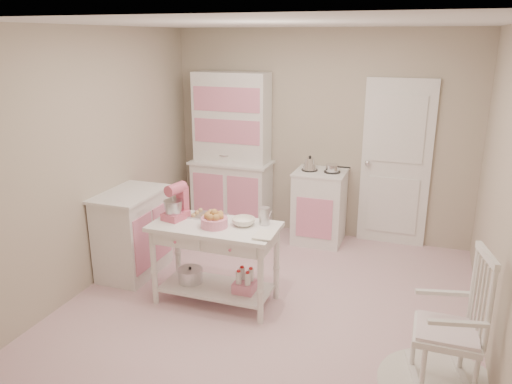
% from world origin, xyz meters
% --- Properties ---
extents(room_shell, '(3.84, 3.84, 2.62)m').
position_xyz_m(room_shell, '(0.00, 0.00, 1.65)').
color(room_shell, '#C77C8E').
rests_on(room_shell, ground).
extents(door, '(0.82, 0.05, 2.04)m').
position_xyz_m(door, '(0.95, 1.87, 1.02)').
color(door, white).
rests_on(door, ground).
extents(hutch, '(1.06, 0.50, 2.08)m').
position_xyz_m(hutch, '(-1.11, 1.66, 1.04)').
color(hutch, white).
rests_on(hutch, ground).
extents(stove, '(0.62, 0.57, 0.92)m').
position_xyz_m(stove, '(0.09, 1.61, 0.46)').
color(stove, white).
rests_on(stove, ground).
extents(base_cabinet, '(0.54, 0.84, 0.92)m').
position_xyz_m(base_cabinet, '(-1.63, 0.07, 0.46)').
color(base_cabinet, white).
rests_on(base_cabinet, ground).
extents(rocking_chair, '(0.63, 0.81, 1.10)m').
position_xyz_m(rocking_chair, '(1.56, -0.81, 0.55)').
color(rocking_chair, white).
rests_on(rocking_chair, ground).
extents(work_table, '(1.20, 0.60, 0.80)m').
position_xyz_m(work_table, '(-0.53, -0.21, 0.40)').
color(work_table, white).
rests_on(work_table, ground).
extents(stand_mixer, '(0.26, 0.32, 0.34)m').
position_xyz_m(stand_mixer, '(-0.95, -0.19, 0.97)').
color(stand_mixer, '#D15873').
rests_on(stand_mixer, work_table).
extents(cookie_tray, '(0.34, 0.24, 0.02)m').
position_xyz_m(cookie_tray, '(-0.68, -0.03, 0.81)').
color(cookie_tray, silver).
rests_on(cookie_tray, work_table).
extents(bread_basket, '(0.25, 0.25, 0.09)m').
position_xyz_m(bread_basket, '(-0.51, -0.26, 0.85)').
color(bread_basket, pink).
rests_on(bread_basket, work_table).
extents(mixing_bowl, '(0.22, 0.22, 0.07)m').
position_xyz_m(mixing_bowl, '(-0.27, -0.13, 0.83)').
color(mixing_bowl, white).
rests_on(mixing_bowl, work_table).
extents(metal_pitcher, '(0.10, 0.10, 0.17)m').
position_xyz_m(metal_pitcher, '(-0.09, -0.05, 0.89)').
color(metal_pitcher, silver).
rests_on(metal_pitcher, work_table).
extents(recipe_book, '(0.18, 0.24, 0.02)m').
position_xyz_m(recipe_book, '(-0.08, -0.33, 0.81)').
color(recipe_book, white).
rests_on(recipe_book, work_table).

